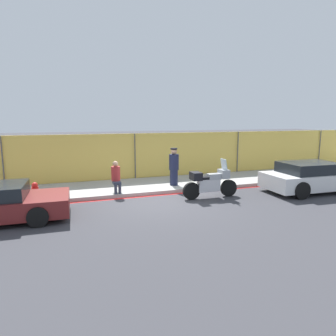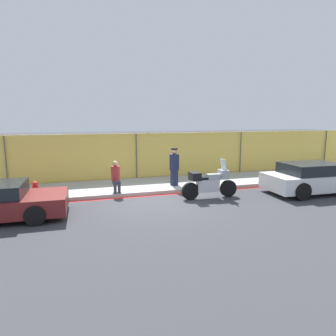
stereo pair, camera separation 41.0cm
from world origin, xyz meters
name	(u,v)px [view 1 (the left image)]	position (x,y,z in m)	size (l,w,h in m)	color
ground_plane	(159,201)	(0.00, 0.00, 0.00)	(120.00, 120.00, 0.00)	#38383D
sidewalk	(143,186)	(0.00, 2.43, 0.07)	(42.96, 2.96, 0.15)	#9E9E99
curb_paint_stripe	(152,196)	(0.00, 0.86, 0.00)	(42.96, 0.18, 0.01)	red
storefront_fence	(135,157)	(0.00, 4.00, 1.18)	(40.81, 0.16, 2.35)	gold
motorcycle	(210,183)	(2.04, -0.16, 0.61)	(2.28, 0.51, 1.52)	black
officer_standing	(174,167)	(1.27, 1.82, 0.98)	(0.43, 0.43, 1.65)	#191E38
person_seated_on_curb	(116,175)	(-1.35, 1.39, 0.84)	(0.36, 0.64, 1.25)	#2D3342
parked_car_far_background	(311,177)	(6.54, -0.65, 0.62)	(4.14, 2.06, 1.26)	silver
fire_hydrant	(35,191)	(-4.34, 1.31, 0.45)	(0.25, 0.31, 0.62)	red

